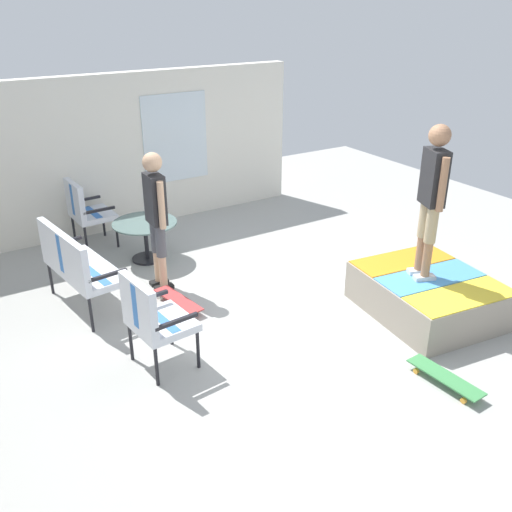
# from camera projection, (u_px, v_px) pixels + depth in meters

# --- Properties ---
(ground_plane) EXTENTS (12.00, 12.00, 0.10)m
(ground_plane) POSITION_uv_depth(u_px,v_px,m) (283.00, 321.00, 6.73)
(ground_plane) COLOR #A8A8A3
(house_facade) EXTENTS (0.23, 6.00, 2.40)m
(house_facade) POSITION_uv_depth(u_px,v_px,m) (121.00, 153.00, 8.90)
(house_facade) COLOR white
(house_facade) RESTS_ON ground_plane
(skate_ramp) EXTENTS (1.74, 2.09, 0.48)m
(skate_ramp) POSITION_uv_depth(u_px,v_px,m) (430.00, 294.00, 6.74)
(skate_ramp) COLOR gray
(skate_ramp) RESTS_ON ground_plane
(patio_bench) EXTENTS (1.31, 0.71, 1.02)m
(patio_bench) POSITION_uv_depth(u_px,v_px,m) (75.00, 262.00, 6.66)
(patio_bench) COLOR black
(patio_bench) RESTS_ON ground_plane
(patio_chair_near_house) EXTENTS (0.65, 0.58, 1.02)m
(patio_chair_near_house) POSITION_uv_depth(u_px,v_px,m) (85.00, 208.00, 8.34)
(patio_chair_near_house) COLOR black
(patio_chair_near_house) RESTS_ON ground_plane
(patio_chair_by_wall) EXTENTS (0.67, 0.61, 1.02)m
(patio_chair_by_wall) POSITION_uv_depth(u_px,v_px,m) (151.00, 315.00, 5.57)
(patio_chair_by_wall) COLOR black
(patio_chair_by_wall) RESTS_ON ground_plane
(patio_table) EXTENTS (0.90, 0.90, 0.57)m
(patio_table) POSITION_uv_depth(u_px,v_px,m) (146.00, 233.00, 8.01)
(patio_table) COLOR black
(patio_table) RESTS_ON ground_plane
(person_watching) EXTENTS (0.48, 0.25, 1.77)m
(person_watching) POSITION_uv_depth(u_px,v_px,m) (156.00, 211.00, 6.99)
(person_watching) COLOR black
(person_watching) RESTS_ON ground_plane
(person_skater) EXTENTS (0.45, 0.33, 1.76)m
(person_skater) POSITION_uv_depth(u_px,v_px,m) (432.00, 191.00, 6.20)
(person_skater) COLOR silver
(person_skater) RESTS_ON skate_ramp
(skateboard_by_bench) EXTENTS (0.82, 0.32, 0.10)m
(skateboard_by_bench) POSITION_uv_depth(u_px,v_px,m) (178.00, 300.00, 6.92)
(skateboard_by_bench) COLOR #B23838
(skateboard_by_bench) RESTS_ON ground_plane
(skateboard_spare) EXTENTS (0.81, 0.25, 0.10)m
(skateboard_spare) POSITION_uv_depth(u_px,v_px,m) (445.00, 378.00, 5.53)
(skateboard_spare) COLOR #3F8C4C
(skateboard_spare) RESTS_ON ground_plane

